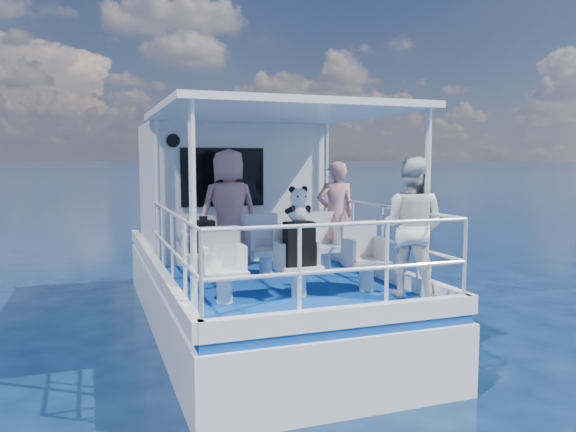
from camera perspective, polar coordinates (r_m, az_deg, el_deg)
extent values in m
plane|color=#071533|center=(7.99, -1.80, -12.64)|extent=(2000.00, 2000.00, 0.00)
cube|color=white|center=(8.90, -3.81, -10.71)|extent=(3.00, 7.00, 1.60)
cube|color=#0B3C9B|center=(8.70, -3.85, -5.33)|extent=(2.90, 6.90, 0.10)
cube|color=white|center=(9.81, -5.98, 2.68)|extent=(2.85, 2.00, 2.20)
cube|color=white|center=(7.42, -1.39, 10.54)|extent=(3.00, 3.20, 0.08)
cylinder|color=white|center=(5.62, -9.64, 0.37)|extent=(0.07, 0.07, 2.20)
cylinder|color=white|center=(6.65, 13.93, 1.10)|extent=(0.07, 0.07, 2.20)
cylinder|color=white|center=(8.49, -13.09, 2.09)|extent=(0.07, 0.07, 2.20)
cylinder|color=white|center=(9.20, 3.88, 2.49)|extent=(0.07, 0.07, 2.20)
cube|color=silver|center=(7.68, -8.71, -5.04)|extent=(0.48, 0.46, 0.38)
cube|color=silver|center=(7.90, -2.27, -4.68)|extent=(0.48, 0.46, 0.38)
cube|color=silver|center=(8.21, 3.75, -4.29)|extent=(0.48, 0.46, 0.38)
cube|color=silver|center=(6.44, -6.48, -7.12)|extent=(0.48, 0.46, 0.38)
cube|color=silver|center=(6.70, 1.09, -6.58)|extent=(0.48, 0.46, 0.38)
cube|color=silver|center=(7.06, 7.97, -5.99)|extent=(0.48, 0.46, 0.38)
imported|color=tan|center=(8.11, -6.04, 0.53)|extent=(0.71, 0.54, 1.77)
imported|color=#D48A89|center=(8.49, 4.87, 0.16)|extent=(0.64, 0.48, 1.59)
imported|color=white|center=(6.75, 12.42, -1.12)|extent=(1.01, 1.02, 1.66)
cube|color=black|center=(7.60, -8.73, -2.07)|extent=(0.33, 0.18, 0.43)
cube|color=black|center=(6.56, 1.14, -2.85)|extent=(0.35, 0.19, 0.52)
cube|color=black|center=(7.57, -8.62, -0.24)|extent=(0.10, 0.06, 0.06)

